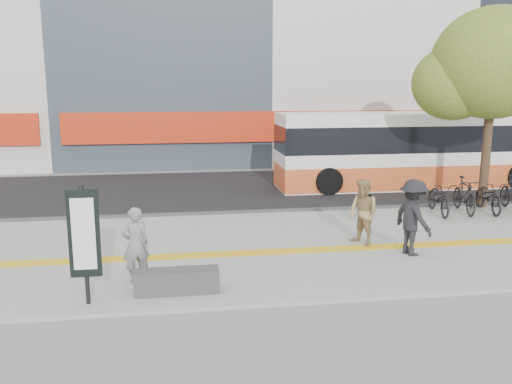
{
  "coord_description": "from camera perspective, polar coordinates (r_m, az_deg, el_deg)",
  "views": [
    {
      "loc": [
        -2.58,
        -11.13,
        4.03
      ],
      "look_at": [
        -0.59,
        2.0,
        1.34
      ],
      "focal_mm": 38.16,
      "sensor_mm": 36.0,
      "label": 1
    }
  ],
  "objects": [
    {
      "name": "ground",
      "position": [
        12.11,
        4.21,
        -8.0
      ],
      "size": [
        120.0,
        120.0,
        0.0
      ],
      "primitive_type": "plane",
      "color": "slate",
      "rests_on": "ground"
    },
    {
      "name": "sidewalk",
      "position": [
        13.49,
        2.8,
        -5.75
      ],
      "size": [
        40.0,
        7.0,
        0.08
      ],
      "primitive_type": "cube",
      "color": "gray",
      "rests_on": "ground"
    },
    {
      "name": "tactile_strip",
      "position": [
        13.01,
        3.24,
        -6.2
      ],
      "size": [
        40.0,
        0.45,
        0.01
      ],
      "primitive_type": "cube",
      "color": "gold",
      "rests_on": "sidewalk"
    },
    {
      "name": "street",
      "position": [
        20.68,
        -1.29,
        0.31
      ],
      "size": [
        40.0,
        8.0,
        0.06
      ],
      "primitive_type": "cube",
      "color": "black",
      "rests_on": "ground"
    },
    {
      "name": "curb",
      "position": [
        16.81,
        0.45,
        -2.16
      ],
      "size": [
        40.0,
        0.25,
        0.14
      ],
      "primitive_type": "cube",
      "color": "#39383B",
      "rests_on": "ground"
    },
    {
      "name": "bench",
      "position": [
        10.6,
        -8.29,
        -9.23
      ],
      "size": [
        1.6,
        0.45,
        0.45
      ],
      "primitive_type": "cube",
      "color": "#39383B",
      "rests_on": "sidewalk"
    },
    {
      "name": "signboard",
      "position": [
        10.12,
        -17.58,
        -4.35
      ],
      "size": [
        0.55,
        0.1,
        2.2
      ],
      "color": "black",
      "rests_on": "sidewalk"
    },
    {
      "name": "street_tree",
      "position": [
        18.7,
        23.38,
        12.03
      ],
      "size": [
        4.4,
        3.8,
        6.31
      ],
      "color": "#352418",
      "rests_on": "sidewalk"
    },
    {
      "name": "bus",
      "position": [
        21.82,
        16.34,
        4.06
      ],
      "size": [
        10.64,
        2.52,
        2.83
      ],
      "color": "white",
      "rests_on": "street"
    },
    {
      "name": "bicycle_row",
      "position": [
        18.22,
        23.23,
        -0.35
      ],
      "size": [
        4.21,
        1.96,
        1.1
      ],
      "color": "black",
      "rests_on": "sidewalk"
    },
    {
      "name": "seated_woman",
      "position": [
        11.16,
        -12.53,
        -5.4
      ],
      "size": [
        0.65,
        0.53,
        1.53
      ],
      "primitive_type": "imported",
      "rotation": [
        0.0,
        0.0,
        3.47
      ],
      "color": "black",
      "rests_on": "sidewalk"
    },
    {
      "name": "pedestrian_tan",
      "position": [
        13.56,
        11.19,
        -2.12
      ],
      "size": [
        0.91,
        0.99,
        1.64
      ],
      "primitive_type": "imported",
      "rotation": [
        0.0,
        0.0,
        -1.1
      ],
      "color": "#987C51",
      "rests_on": "sidewalk"
    },
    {
      "name": "pedestrian_dark",
      "position": [
        13.05,
        16.14,
        -2.57
      ],
      "size": [
        0.93,
        1.28,
        1.78
      ],
      "primitive_type": "imported",
      "rotation": [
        0.0,
        0.0,
        1.83
      ],
      "color": "black",
      "rests_on": "sidewalk"
    }
  ]
}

